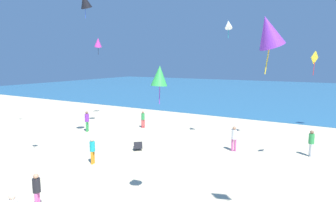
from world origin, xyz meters
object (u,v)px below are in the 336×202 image
(person_2, at_px, (87,120))
(person_4, at_px, (311,142))
(kite_green, at_px, (159,76))
(kite_yellow, at_px, (315,58))
(person_0, at_px, (234,137))
(kite_magenta, at_px, (98,42))
(person_1, at_px, (143,118))
(kite_white, at_px, (229,24))
(kite_black, at_px, (85,1))
(beach_chair_far_right, at_px, (138,146))
(person_5, at_px, (37,189))
(person_3, at_px, (92,149))
(kite_purple, at_px, (269,31))

(person_2, bearing_deg, person_4, -14.73)
(kite_green, bearing_deg, kite_yellow, 58.71)
(person_0, xyz_separation_m, kite_magenta, (-12.63, 0.97, 6.59))
(person_1, distance_m, person_2, 4.81)
(kite_magenta, bearing_deg, kite_white, 3.42)
(person_0, bearing_deg, kite_black, -92.13)
(beach_chair_far_right, height_order, kite_green, kite_green)
(beach_chair_far_right, distance_m, person_0, 6.41)
(person_5, relative_size, kite_white, 1.14)
(person_1, height_order, kite_white, kite_white)
(person_5, bearing_deg, kite_black, -85.72)
(person_5, bearing_deg, kite_green, -178.76)
(person_3, relative_size, person_4, 0.91)
(person_3, bearing_deg, kite_white, 44.49)
(person_0, xyz_separation_m, person_1, (-9.00, 2.49, -0.09))
(kite_yellow, bearing_deg, kite_white, 154.91)
(kite_black, height_order, kite_white, kite_black)
(person_4, xyz_separation_m, person_5, (-9.12, -12.52, -0.09))
(beach_chair_far_right, height_order, person_0, person_0)
(kite_green, xyz_separation_m, kite_purple, (4.03, -1.13, 1.30))
(person_2, bearing_deg, beach_chair_far_right, -39.15)
(kite_white, distance_m, kite_purple, 12.67)
(kite_green, bearing_deg, person_1, 127.41)
(kite_black, bearing_deg, kite_purple, -26.16)
(person_0, distance_m, person_1, 9.34)
(beach_chair_far_right, xyz_separation_m, kite_green, (5.27, -5.83, 5.10))
(person_0, xyz_separation_m, kite_yellow, (4.42, -0.94, 5.09))
(person_1, height_order, kite_black, kite_black)
(person_2, relative_size, person_4, 1.05)
(person_2, relative_size, kite_green, 1.19)
(kite_purple, bearing_deg, person_0, 110.25)
(beach_chair_far_right, relative_size, person_4, 0.51)
(person_1, relative_size, kite_magenta, 0.98)
(person_3, relative_size, person_5, 1.00)
(person_5, bearing_deg, kite_yellow, -159.29)
(person_4, relative_size, person_5, 1.10)
(kite_black, relative_size, kite_magenta, 1.11)
(person_4, bearing_deg, kite_yellow, 64.68)
(kite_purple, bearing_deg, kite_black, 153.84)
(person_1, relative_size, person_3, 0.99)
(kite_black, distance_m, kite_magenta, 5.97)
(kite_white, xyz_separation_m, kite_purple, (4.80, -11.60, -1.78))
(person_5, distance_m, kite_yellow, 14.62)
(person_3, bearing_deg, beach_chair_far_right, 64.69)
(kite_black, bearing_deg, kite_yellow, 10.41)
(beach_chair_far_right, xyz_separation_m, kite_purple, (9.30, -6.96, 6.40))
(person_3, height_order, person_5, person_3)
(person_0, relative_size, person_4, 1.00)
(beach_chair_far_right, relative_size, person_2, 0.49)
(person_0, height_order, person_4, person_0)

